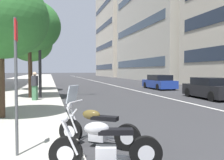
{
  "coord_description": "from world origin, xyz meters",
  "views": [
    {
      "loc": [
        -1.9,
        7.61,
        1.83
      ],
      "look_at": [
        11.94,
        4.02,
        1.27
      ],
      "focal_mm": 38.83,
      "sensor_mm": 36.0,
      "label": 1
    }
  ],
  "objects_px": {
    "car_lead_in_lane": "(211,89)",
    "car_approaching_light": "(159,82)",
    "street_tree_by_lamp_post": "(0,18)",
    "street_tree_near_plaza_corner": "(29,26)",
    "motorcycle_mid_row": "(105,147)",
    "motorcycle_under_tarp": "(96,129)",
    "pedestrian_on_plaza": "(35,86)",
    "street_lamp_with_banners": "(45,21)",
    "street_tree_mid_sidewalk": "(31,43)",
    "parking_sign_by_curb": "(16,74)"
  },
  "relations": [
    {
      "from": "parking_sign_by_curb",
      "to": "street_tree_mid_sidewalk",
      "type": "height_order",
      "value": "street_tree_mid_sidewalk"
    },
    {
      "from": "car_approaching_light",
      "to": "street_tree_mid_sidewalk",
      "type": "bearing_deg",
      "value": 89.06
    },
    {
      "from": "street_tree_by_lamp_post",
      "to": "pedestrian_on_plaza",
      "type": "bearing_deg",
      "value": -9.47
    },
    {
      "from": "motorcycle_mid_row",
      "to": "motorcycle_under_tarp",
      "type": "bearing_deg",
      "value": -80.9
    },
    {
      "from": "motorcycle_under_tarp",
      "to": "car_lead_in_lane",
      "type": "xyz_separation_m",
      "value": [
        7.94,
        -9.09,
        0.22
      ]
    },
    {
      "from": "motorcycle_mid_row",
      "to": "motorcycle_under_tarp",
      "type": "relative_size",
      "value": 1.16
    },
    {
      "from": "street_lamp_with_banners",
      "to": "street_tree_mid_sidewalk",
      "type": "xyz_separation_m",
      "value": [
        6.6,
        1.33,
        -0.68
      ]
    },
    {
      "from": "street_lamp_with_banners",
      "to": "street_tree_near_plaza_corner",
      "type": "bearing_deg",
      "value": 73.72
    },
    {
      "from": "street_tree_by_lamp_post",
      "to": "street_tree_near_plaza_corner",
      "type": "bearing_deg",
      "value": -4.35
    },
    {
      "from": "motorcycle_mid_row",
      "to": "car_lead_in_lane",
      "type": "bearing_deg",
      "value": -121.34
    },
    {
      "from": "car_approaching_light",
      "to": "street_tree_near_plaza_corner",
      "type": "xyz_separation_m",
      "value": [
        -6.19,
        11.67,
        3.9
      ]
    },
    {
      "from": "motorcycle_mid_row",
      "to": "parking_sign_by_curb",
      "type": "xyz_separation_m",
      "value": [
        0.74,
        1.6,
        1.36
      ]
    },
    {
      "from": "motorcycle_under_tarp",
      "to": "street_tree_by_lamp_post",
      "type": "height_order",
      "value": "street_tree_by_lamp_post"
    },
    {
      "from": "motorcycle_mid_row",
      "to": "motorcycle_under_tarp",
      "type": "height_order",
      "value": "motorcycle_under_tarp"
    },
    {
      "from": "car_approaching_light",
      "to": "street_tree_mid_sidewalk",
      "type": "height_order",
      "value": "street_tree_mid_sidewalk"
    },
    {
      "from": "street_tree_by_lamp_post",
      "to": "pedestrian_on_plaza",
      "type": "distance_m",
      "value": 5.8
    },
    {
      "from": "car_approaching_light",
      "to": "street_tree_near_plaza_corner",
      "type": "relative_size",
      "value": 0.75
    },
    {
      "from": "car_lead_in_lane",
      "to": "street_lamp_with_banners",
      "type": "xyz_separation_m",
      "value": [
        1.89,
        10.37,
        4.19
      ]
    },
    {
      "from": "car_lead_in_lane",
      "to": "car_approaching_light",
      "type": "distance_m",
      "value": 8.36
    },
    {
      "from": "street_lamp_with_banners",
      "to": "motorcycle_under_tarp",
      "type": "bearing_deg",
      "value": -172.57
    },
    {
      "from": "motorcycle_under_tarp",
      "to": "street_tree_mid_sidewalk",
      "type": "distance_m",
      "value": 17.05
    },
    {
      "from": "street_tree_near_plaza_corner",
      "to": "car_lead_in_lane",
      "type": "bearing_deg",
      "value": -100.83
    },
    {
      "from": "car_approaching_light",
      "to": "motorcycle_mid_row",
      "type": "bearing_deg",
      "value": 151.37
    },
    {
      "from": "car_approaching_light",
      "to": "parking_sign_by_curb",
      "type": "distance_m",
      "value": 20.28
    },
    {
      "from": "street_lamp_with_banners",
      "to": "street_tree_near_plaza_corner",
      "type": "relative_size",
      "value": 1.3
    },
    {
      "from": "car_approaching_light",
      "to": "pedestrian_on_plaza",
      "type": "xyz_separation_m",
      "value": [
        -7.6,
        11.31,
        0.29
      ]
    },
    {
      "from": "street_tree_by_lamp_post",
      "to": "street_tree_mid_sidewalk",
      "type": "relative_size",
      "value": 0.88
    },
    {
      "from": "car_lead_in_lane",
      "to": "pedestrian_on_plaza",
      "type": "bearing_deg",
      "value": 88.3
    },
    {
      "from": "car_approaching_light",
      "to": "street_tree_by_lamp_post",
      "type": "bearing_deg",
      "value": 135.87
    },
    {
      "from": "motorcycle_under_tarp",
      "to": "parking_sign_by_curb",
      "type": "xyz_separation_m",
      "value": [
        -0.62,
        1.7,
        1.34
      ]
    },
    {
      "from": "street_tree_near_plaza_corner",
      "to": "pedestrian_on_plaza",
      "type": "relative_size",
      "value": 3.77
    },
    {
      "from": "pedestrian_on_plaza",
      "to": "motorcycle_under_tarp",
      "type": "bearing_deg",
      "value": 119.9
    },
    {
      "from": "car_approaching_light",
      "to": "street_lamp_with_banners",
      "type": "distance_m",
      "value": 13.19
    },
    {
      "from": "motorcycle_under_tarp",
      "to": "street_lamp_with_banners",
      "type": "bearing_deg",
      "value": -46.71
    },
    {
      "from": "parking_sign_by_curb",
      "to": "street_lamp_with_banners",
      "type": "bearing_deg",
      "value": -2.32
    },
    {
      "from": "street_tree_by_lamp_post",
      "to": "street_tree_near_plaza_corner",
      "type": "relative_size",
      "value": 0.82
    },
    {
      "from": "car_approaching_light",
      "to": "street_tree_near_plaza_corner",
      "type": "distance_m",
      "value": 13.77
    },
    {
      "from": "motorcycle_under_tarp",
      "to": "street_tree_by_lamp_post",
      "type": "relative_size",
      "value": 0.36
    },
    {
      "from": "car_approaching_light",
      "to": "street_tree_near_plaza_corner",
      "type": "bearing_deg",
      "value": 117.66
    },
    {
      "from": "street_tree_near_plaza_corner",
      "to": "motorcycle_mid_row",
      "type": "bearing_deg",
      "value": -169.45
    },
    {
      "from": "motorcycle_mid_row",
      "to": "parking_sign_by_curb",
      "type": "bearing_deg",
      "value": -11.59
    },
    {
      "from": "parking_sign_by_curb",
      "to": "street_tree_mid_sidewalk",
      "type": "bearing_deg",
      "value": 3.04
    },
    {
      "from": "motorcycle_under_tarp",
      "to": "street_tree_near_plaza_corner",
      "type": "xyz_separation_m",
      "value": [
        10.1,
        2.24,
        4.13
      ]
    },
    {
      "from": "motorcycle_mid_row",
      "to": "car_approaching_light",
      "type": "distance_m",
      "value": 20.06
    },
    {
      "from": "parking_sign_by_curb",
      "to": "street_lamp_with_banners",
      "type": "distance_m",
      "value": 10.9
    },
    {
      "from": "car_lead_in_lane",
      "to": "pedestrian_on_plaza",
      "type": "distance_m",
      "value": 11.0
    },
    {
      "from": "parking_sign_by_curb",
      "to": "car_lead_in_lane",
      "type": "bearing_deg",
      "value": -51.59
    },
    {
      "from": "motorcycle_mid_row",
      "to": "parking_sign_by_curb",
      "type": "height_order",
      "value": "parking_sign_by_curb"
    },
    {
      "from": "parking_sign_by_curb",
      "to": "pedestrian_on_plaza",
      "type": "bearing_deg",
      "value": 1.11
    },
    {
      "from": "parking_sign_by_curb",
      "to": "street_tree_mid_sidewalk",
      "type": "distance_m",
      "value": 17.24
    }
  ]
}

